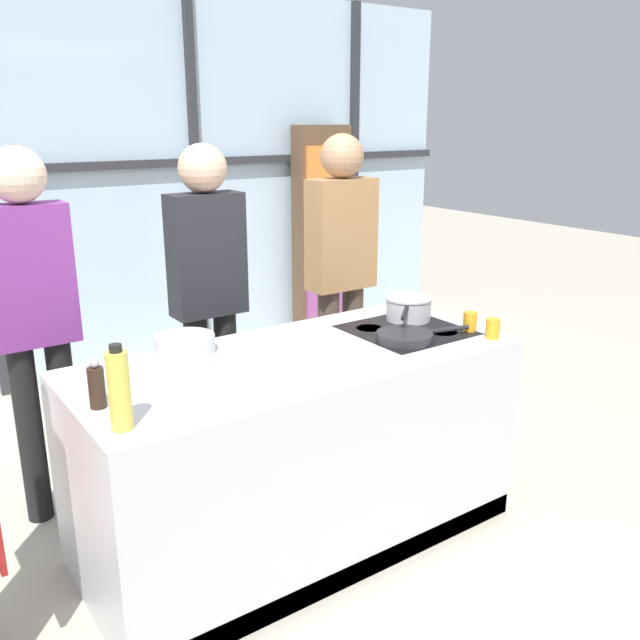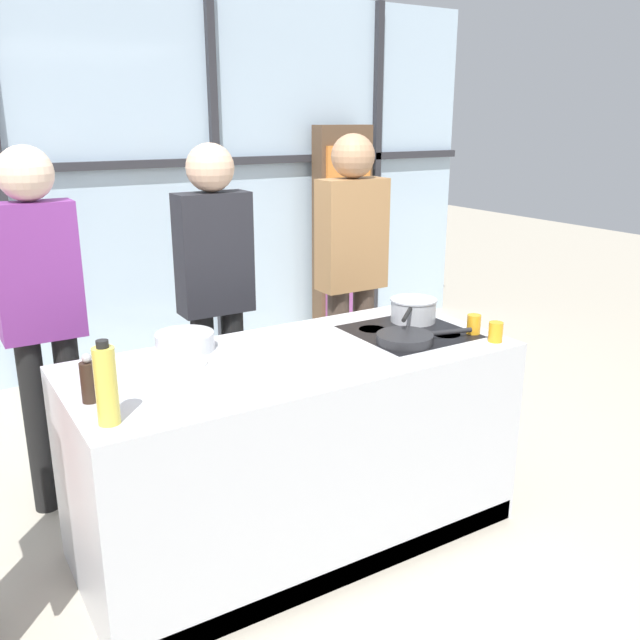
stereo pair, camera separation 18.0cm
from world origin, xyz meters
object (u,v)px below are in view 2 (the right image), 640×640
at_px(spectator_far_left, 41,304).
at_px(mixing_bowl, 185,341).
at_px(oil_bottle, 106,385).
at_px(juice_glass_far, 474,324).
at_px(spectator_center_right, 352,264).
at_px(white_plate, 179,363).
at_px(frying_pan, 406,338).
at_px(juice_glass_near, 496,332).
at_px(saucepan, 413,309).
at_px(spectator_center_left, 215,284).
at_px(pepper_grinder, 89,381).

bearing_deg(spectator_far_left, mixing_bowl, 131.76).
bearing_deg(oil_bottle, juice_glass_far, 2.98).
height_order(spectator_center_right, white_plate, spectator_center_right).
relative_size(frying_pan, juice_glass_near, 5.01).
height_order(saucepan, oil_bottle, oil_bottle).
height_order(frying_pan, saucepan, saucepan).
bearing_deg(juice_glass_far, saucepan, 111.10).
relative_size(spectator_center_left, juice_glass_near, 19.26).
distance_m(white_plate, juice_glass_near, 1.41).
bearing_deg(juice_glass_far, pepper_grinder, 175.82).
bearing_deg(pepper_grinder, spectator_far_left, 89.61).
xyz_separation_m(white_plate, juice_glass_near, (1.33, -0.47, 0.04)).
height_order(white_plate, mixing_bowl, mixing_bowl).
relative_size(frying_pan, white_plate, 1.93).
height_order(spectator_center_left, saucepan, spectator_center_left).
distance_m(mixing_bowl, oil_bottle, 0.76).
distance_m(oil_bottle, juice_glass_far, 1.73).
bearing_deg(white_plate, mixing_bowl, 61.30).
xyz_separation_m(mixing_bowl, pepper_grinder, (-0.49, -0.36, 0.04)).
bearing_deg(spectator_far_left, pepper_grinder, 89.61).
height_order(saucepan, mixing_bowl, saucepan).
bearing_deg(spectator_center_left, pepper_grinder, 46.08).
relative_size(white_plate, pepper_grinder, 1.29).
xyz_separation_m(white_plate, pepper_grinder, (-0.40, -0.20, 0.07)).
xyz_separation_m(spectator_center_right, saucepan, (-0.12, -0.73, -0.09)).
height_order(spectator_far_left, frying_pan, spectator_far_left).
bearing_deg(white_plate, spectator_center_left, 56.46).
relative_size(spectator_far_left, frying_pan, 3.86).
relative_size(mixing_bowl, juice_glass_near, 2.82).
bearing_deg(saucepan, spectator_center_left, 135.64).
bearing_deg(oil_bottle, spectator_far_left, 90.19).
bearing_deg(spectator_far_left, spectator_center_right, -180.00).
height_order(frying_pan, juice_glass_far, juice_glass_far).
relative_size(spectator_center_left, frying_pan, 3.84).
bearing_deg(spectator_far_left, spectator_center_left, -180.00).
bearing_deg(spectator_center_right, saucepan, 80.56).
xyz_separation_m(saucepan, oil_bottle, (-1.61, -0.39, 0.08)).
bearing_deg(saucepan, pepper_grinder, -173.75).
bearing_deg(white_plate, frying_pan, -15.56).
distance_m(spectator_far_left, spectator_center_left, 0.87).
xyz_separation_m(spectator_center_left, frying_pan, (0.50, -0.98, -0.11)).
xyz_separation_m(spectator_far_left, juice_glass_near, (1.73, -1.17, -0.11)).
bearing_deg(spectator_far_left, juice_glass_near, 145.85).
bearing_deg(pepper_grinder, juice_glass_far, -4.18).
height_order(mixing_bowl, juice_glass_far, juice_glass_far).
xyz_separation_m(spectator_center_right, white_plate, (-1.33, -0.71, -0.14)).
xyz_separation_m(frying_pan, pepper_grinder, (-1.38, 0.07, 0.06)).
distance_m(pepper_grinder, juice_glass_far, 1.74).
height_order(spectator_far_left, spectator_center_right, spectator_center_right).
bearing_deg(spectator_far_left, frying_pan, 144.48).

